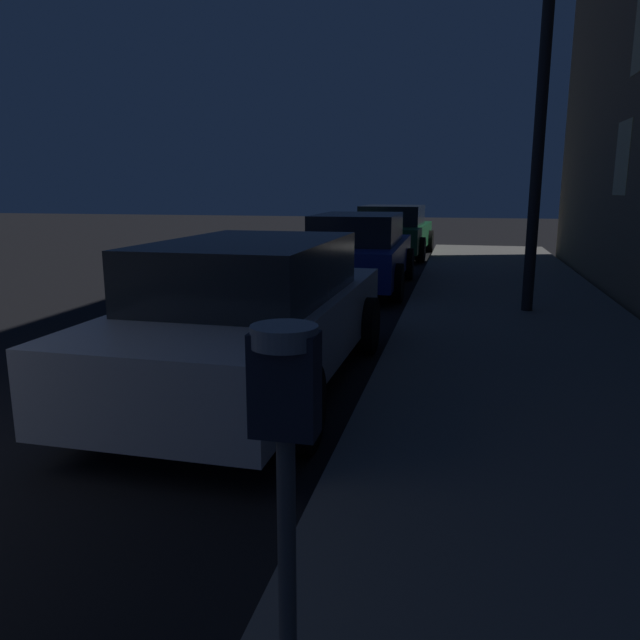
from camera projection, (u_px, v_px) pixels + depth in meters
name	position (u px, v px, depth m)	size (l,w,h in m)	color
parking_meter	(285.00, 440.00, 1.75)	(0.19, 0.19, 1.38)	#59595B
car_white	(254.00, 313.00, 5.93)	(2.02, 4.62, 1.43)	silver
car_blue	(358.00, 251.00, 11.78)	(1.99, 4.41, 1.43)	navy
car_green	(392.00, 231.00, 17.43)	(2.19, 4.45, 1.43)	#19592D
street_lamp	(544.00, 73.00, 8.29)	(0.44, 0.44, 4.89)	black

